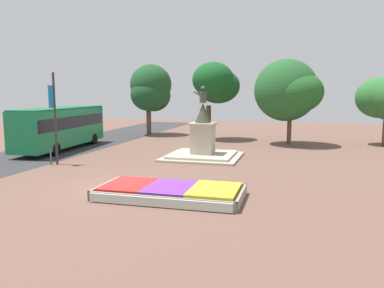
{
  "coord_description": "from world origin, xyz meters",
  "views": [
    {
      "loc": [
        7.59,
        -15.27,
        4.36
      ],
      "look_at": [
        2.38,
        3.76,
        1.66
      ],
      "focal_mm": 35.0,
      "sensor_mm": 36.0,
      "label": 1
    }
  ],
  "objects_px": {
    "kerb_bollard_north": "(51,157)",
    "banner_pole": "(55,117)",
    "flower_planter": "(171,192)",
    "city_bus": "(61,125)",
    "statue_monument": "(203,143)"
  },
  "relations": [
    {
      "from": "flower_planter",
      "to": "city_bus",
      "type": "xyz_separation_m",
      "value": [
        -12.43,
        10.62,
        1.63
      ]
    },
    {
      "from": "statue_monument",
      "to": "kerb_bollard_north",
      "type": "height_order",
      "value": "statue_monument"
    },
    {
      "from": "statue_monument",
      "to": "banner_pole",
      "type": "relative_size",
      "value": 0.89
    },
    {
      "from": "city_bus",
      "to": "kerb_bollard_north",
      "type": "height_order",
      "value": "city_bus"
    },
    {
      "from": "flower_planter",
      "to": "banner_pole",
      "type": "distance_m",
      "value": 10.75
    },
    {
      "from": "kerb_bollard_north",
      "to": "flower_planter",
      "type": "bearing_deg",
      "value": -27.8
    },
    {
      "from": "statue_monument",
      "to": "kerb_bollard_north",
      "type": "xyz_separation_m",
      "value": [
        -8.35,
        -4.89,
        -0.51
      ]
    },
    {
      "from": "flower_planter",
      "to": "city_bus",
      "type": "relative_size",
      "value": 0.6
    },
    {
      "from": "statue_monument",
      "to": "city_bus",
      "type": "distance_m",
      "value": 11.5
    },
    {
      "from": "statue_monument",
      "to": "city_bus",
      "type": "relative_size",
      "value": 0.49
    },
    {
      "from": "kerb_bollard_north",
      "to": "banner_pole",
      "type": "bearing_deg",
      "value": 35.89
    },
    {
      "from": "city_bus",
      "to": "kerb_bollard_north",
      "type": "relative_size",
      "value": 11.02
    },
    {
      "from": "banner_pole",
      "to": "city_bus",
      "type": "height_order",
      "value": "banner_pole"
    },
    {
      "from": "banner_pole",
      "to": "flower_planter",
      "type": "bearing_deg",
      "value": -29.49
    },
    {
      "from": "statue_monument",
      "to": "kerb_bollard_north",
      "type": "distance_m",
      "value": 9.69
    }
  ]
}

